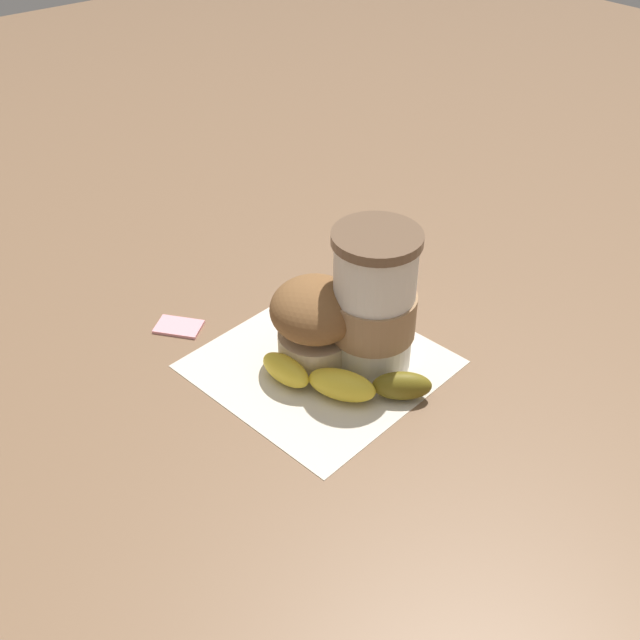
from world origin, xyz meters
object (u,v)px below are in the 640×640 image
at_px(coffee_cup, 374,304).
at_px(banana, 343,381).
at_px(muffin, 318,319).
at_px(sugar_packet, 179,326).

height_order(coffee_cup, banana, coffee_cup).
height_order(muffin, banana, muffin).
bearing_deg(sugar_packet, muffin, 121.31).
bearing_deg(banana, coffee_cup, -161.39).
height_order(coffee_cup, muffin, coffee_cup).
bearing_deg(coffee_cup, muffin, -43.82).
height_order(coffee_cup, sugar_packet, coffee_cup).
distance_m(coffee_cup, banana, 0.08).
bearing_deg(muffin, sugar_packet, -58.69).
bearing_deg(muffin, coffee_cup, 136.18).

